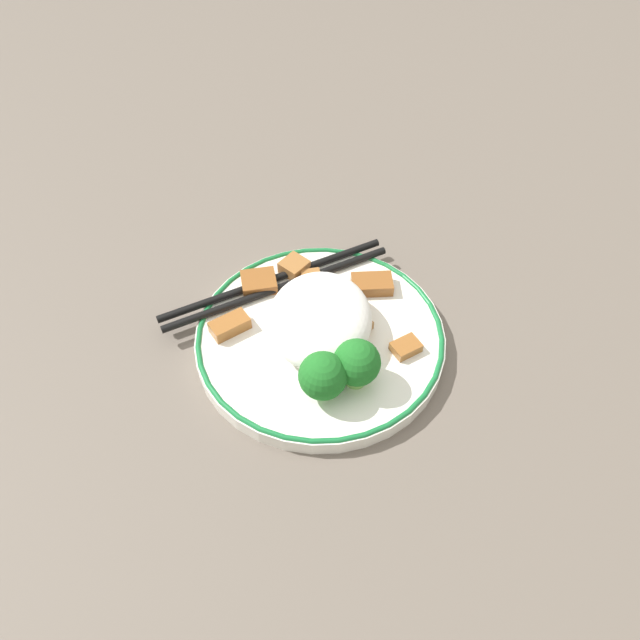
{
  "coord_description": "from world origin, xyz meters",
  "views": [
    {
      "loc": [
        -0.36,
        -0.02,
        0.47
      ],
      "look_at": [
        0.0,
        0.0,
        0.04
      ],
      "focal_mm": 35.0,
      "sensor_mm": 36.0,
      "label": 1
    }
  ],
  "objects_px": {
    "broccoli_back_center": "(357,363)",
    "chopsticks": "(276,283)",
    "plate": "(320,338)",
    "broccoli_back_left": "(323,376)"
  },
  "relations": [
    {
      "from": "broccoli_back_left",
      "to": "broccoli_back_center",
      "type": "height_order",
      "value": "same"
    },
    {
      "from": "broccoli_back_left",
      "to": "broccoli_back_center",
      "type": "distance_m",
      "value": 0.03
    },
    {
      "from": "broccoli_back_left",
      "to": "chopsticks",
      "type": "xyz_separation_m",
      "value": [
        0.12,
        0.05,
        -0.02
      ]
    },
    {
      "from": "broccoli_back_left",
      "to": "chopsticks",
      "type": "height_order",
      "value": "broccoli_back_left"
    },
    {
      "from": "plate",
      "to": "chopsticks",
      "type": "distance_m",
      "value": 0.08
    },
    {
      "from": "broccoli_back_center",
      "to": "plate",
      "type": "bearing_deg",
      "value": 33.88
    },
    {
      "from": "broccoli_back_center",
      "to": "chopsticks",
      "type": "xyz_separation_m",
      "value": [
        0.11,
        0.08,
        -0.02
      ]
    },
    {
      "from": "plate",
      "to": "broccoli_back_center",
      "type": "relative_size",
      "value": 4.9
    },
    {
      "from": "plate",
      "to": "chopsticks",
      "type": "xyz_separation_m",
      "value": [
        0.06,
        0.05,
        0.01
      ]
    },
    {
      "from": "broccoli_back_left",
      "to": "broccoli_back_center",
      "type": "relative_size",
      "value": 0.99
    }
  ]
}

